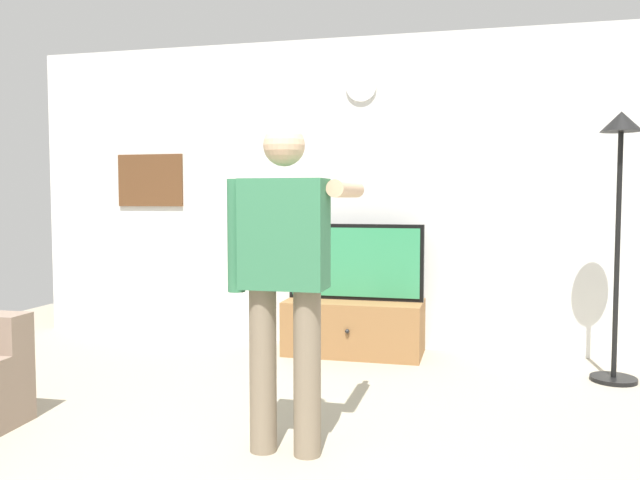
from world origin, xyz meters
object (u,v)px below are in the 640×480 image
Objects in this scene: tv_stand at (354,327)px; wall_clock at (361,86)px; person_standing_nearer_lamp at (285,268)px; television at (355,262)px; floor_lamp at (619,190)px; framed_picture at (151,180)px.

wall_clock is at bearing 90.00° from tv_stand.
wall_clock is 0.16× the size of person_standing_nearer_lamp.
television is 0.60× the size of floor_lamp.
tv_stand is at bearing -90.00° from wall_clock.
tv_stand is at bearing -8.29° from framed_picture.
person_standing_nearer_lamp is at bearing -49.55° from framed_picture.
wall_clock reaches higher than tv_stand.
floor_lamp is at bearing -11.52° from television.
framed_picture reaches higher than person_standing_nearer_lamp.
framed_picture is at bearing 179.86° from wall_clock.
tv_stand is 2.29m from floor_lamp.
framed_picture is 3.25m from person_standing_nearer_lamp.
floor_lamp reaches higher than framed_picture.
person_standing_nearer_lamp is (0.06, -2.19, 0.18)m from television.
wall_clock is 2.25m from floor_lamp.
person_standing_nearer_lamp is at bearing -136.63° from floor_lamp.
person_standing_nearer_lamp is at bearing -88.47° from television.
television is at bearing 91.53° from person_standing_nearer_lamp.
tv_stand is 2.07m from wall_clock.
television is 1.52m from wall_clock.
framed_picture is at bearing 130.45° from person_standing_nearer_lamp.
floor_lamp is 1.14× the size of person_standing_nearer_lamp.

